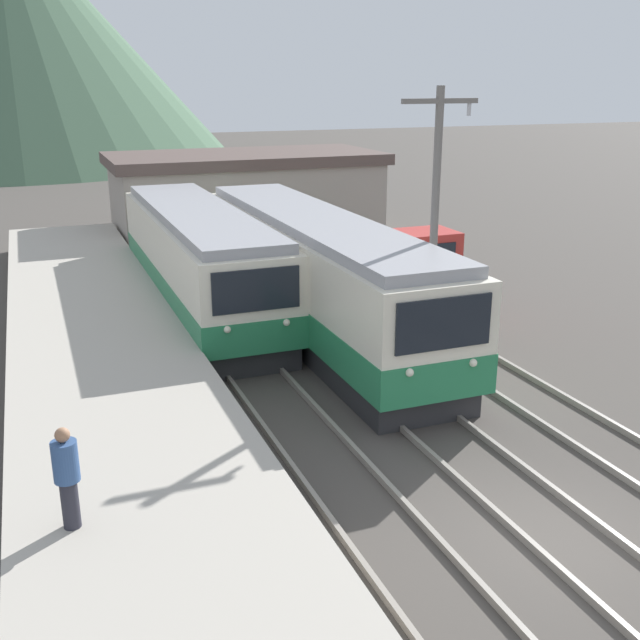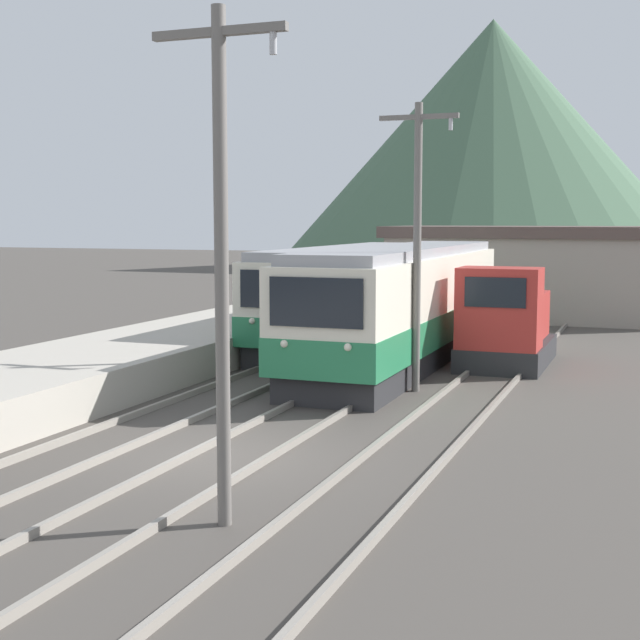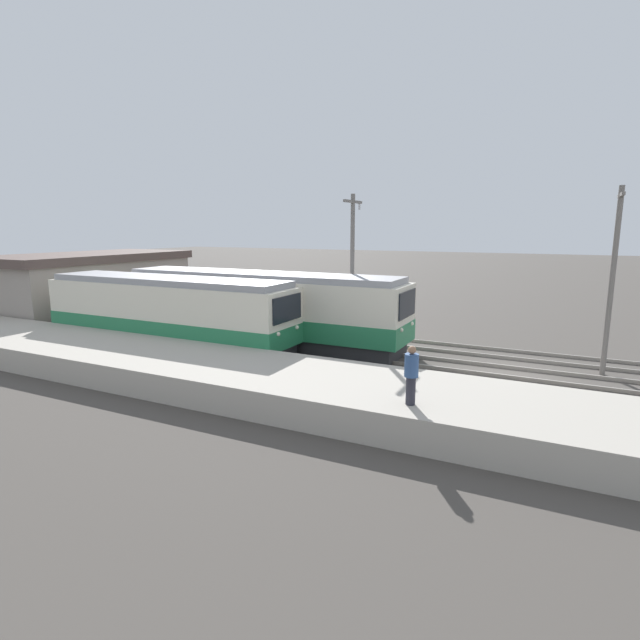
{
  "view_description": "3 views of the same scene",
  "coord_description": "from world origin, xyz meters",
  "px_view_note": "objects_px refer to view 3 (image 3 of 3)",
  "views": [
    {
      "loc": [
        -7.59,
        -8.59,
        7.35
      ],
      "look_at": [
        -0.99,
        8.28,
        1.5
      ],
      "focal_mm": 42.0,
      "sensor_mm": 36.0,
      "label": 1
    },
    {
      "loc": [
        7.36,
        -14.31,
        4.34
      ],
      "look_at": [
        -1.11,
        7.95,
        1.65
      ],
      "focal_mm": 50.0,
      "sensor_mm": 36.0,
      "label": 2
    },
    {
      "loc": [
        -20.11,
        -1.73,
        5.67
      ],
      "look_at": [
        -0.21,
        8.15,
        1.55
      ],
      "focal_mm": 28.0,
      "sensor_mm": 36.0,
      "label": 3
    }
  ],
  "objects_px": {
    "commuter_train_center": "(259,311)",
    "catenary_mast_near": "(613,275)",
    "catenary_mast_mid": "(352,265)",
    "commuter_train_left": "(169,316)",
    "person_on_platform": "(411,373)",
    "shunting_locomotive": "(281,310)"
  },
  "relations": [
    {
      "from": "commuter_train_center",
      "to": "catenary_mast_near",
      "type": "distance_m",
      "value": 15.2
    },
    {
      "from": "commuter_train_left",
      "to": "commuter_train_center",
      "type": "relative_size",
      "value": 0.87
    },
    {
      "from": "commuter_train_center",
      "to": "commuter_train_left",
      "type": "bearing_deg",
      "value": 130.73
    },
    {
      "from": "commuter_train_left",
      "to": "shunting_locomotive",
      "type": "height_order",
      "value": "commuter_train_left"
    },
    {
      "from": "catenary_mast_near",
      "to": "commuter_train_center",
      "type": "bearing_deg",
      "value": 95.76
    },
    {
      "from": "commuter_train_left",
      "to": "person_on_platform",
      "type": "height_order",
      "value": "commuter_train_left"
    },
    {
      "from": "commuter_train_left",
      "to": "catenary_mast_mid",
      "type": "distance_m",
      "value": 8.98
    },
    {
      "from": "commuter_train_left",
      "to": "person_on_platform",
      "type": "bearing_deg",
      "value": -110.49
    },
    {
      "from": "commuter_train_left",
      "to": "catenary_mast_near",
      "type": "distance_m",
      "value": 18.85
    },
    {
      "from": "catenary_mast_near",
      "to": "catenary_mast_mid",
      "type": "bearing_deg",
      "value": 90.0
    },
    {
      "from": "commuter_train_left",
      "to": "shunting_locomotive",
      "type": "relative_size",
      "value": 2.74
    },
    {
      "from": "catenary_mast_mid",
      "to": "person_on_platform",
      "type": "distance_m",
      "value": 10.98
    },
    {
      "from": "commuter_train_center",
      "to": "catenary_mast_near",
      "type": "height_order",
      "value": "catenary_mast_near"
    },
    {
      "from": "commuter_train_center",
      "to": "shunting_locomotive",
      "type": "height_order",
      "value": "commuter_train_center"
    },
    {
      "from": "commuter_train_left",
      "to": "catenary_mast_near",
      "type": "xyz_separation_m",
      "value": [
        4.31,
        -18.2,
        2.33
      ]
    },
    {
      "from": "commuter_train_center",
      "to": "catenary_mast_near",
      "type": "bearing_deg",
      "value": -84.24
    },
    {
      "from": "commuter_train_center",
      "to": "catenary_mast_mid",
      "type": "relative_size",
      "value": 2.08
    },
    {
      "from": "commuter_train_center",
      "to": "catenary_mast_near",
      "type": "relative_size",
      "value": 2.08
    },
    {
      "from": "person_on_platform",
      "to": "commuter_train_center",
      "type": "bearing_deg",
      "value": 52.04
    },
    {
      "from": "catenary_mast_mid",
      "to": "shunting_locomotive",
      "type": "bearing_deg",
      "value": 72.88
    },
    {
      "from": "person_on_platform",
      "to": "catenary_mast_near",
      "type": "bearing_deg",
      "value": -28.85
    },
    {
      "from": "catenary_mast_near",
      "to": "person_on_platform",
      "type": "bearing_deg",
      "value": 151.15
    }
  ]
}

